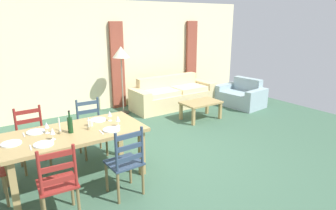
{
  "coord_description": "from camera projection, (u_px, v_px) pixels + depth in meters",
  "views": [
    {
      "loc": [
        -2.42,
        -3.75,
        2.25
      ],
      "look_at": [
        0.42,
        0.47,
        0.75
      ],
      "focal_mm": 31.25,
      "sensor_mm": 36.0,
      "label": 1
    }
  ],
  "objects": [
    {
      "name": "dining_table",
      "position": [
        75.0,
        137.0,
        4.08
      ],
      "size": [
        1.9,
        0.96,
        0.75
      ],
      "color": "#A28752",
      "rests_on": "ground_plane"
    },
    {
      "name": "wine_glass_near_right",
      "position": [
        118.0,
        119.0,
        4.23
      ],
      "size": [
        0.06,
        0.06,
        0.16
      ],
      "color": "white",
      "rests_on": "dining_table"
    },
    {
      "name": "coffee_cup_primary",
      "position": [
        90.0,
        123.0,
        4.25
      ],
      "size": [
        0.07,
        0.07,
        0.09
      ],
      "primitive_type": "cylinder",
      "color": "beige",
      "rests_on": "dining_table"
    },
    {
      "name": "curtain_panel_right",
      "position": [
        191.0,
        59.0,
        8.77
      ],
      "size": [
        0.35,
        0.08,
        2.2
      ],
      "primitive_type": "cube",
      "color": "brown",
      "rests_on": "ground_plane"
    },
    {
      "name": "fork_far_right",
      "position": [
        89.0,
        122.0,
        4.42
      ],
      "size": [
        0.02,
        0.17,
        0.01
      ],
      "primitive_type": "cube",
      "rotation": [
        0.0,
        0.0,
        -0.03
      ],
      "color": "silver",
      "rests_on": "dining_table"
    },
    {
      "name": "fork_near_right",
      "position": [
        101.0,
        132.0,
        4.02
      ],
      "size": [
        0.02,
        0.17,
        0.01
      ],
      "primitive_type": "cube",
      "rotation": [
        0.0,
        0.0,
        -0.04
      ],
      "color": "silver",
      "rests_on": "dining_table"
    },
    {
      "name": "armchair_upholstered",
      "position": [
        242.0,
        96.0,
        7.88
      ],
      "size": [
        0.93,
        1.24,
        0.72
      ],
      "color": "#91A9B2",
      "rests_on": "ground_plane"
    },
    {
      "name": "fork_far_left",
      "position": [
        24.0,
        135.0,
        3.93
      ],
      "size": [
        0.02,
        0.17,
        0.01
      ],
      "primitive_type": "cube",
      "rotation": [
        0.0,
        0.0,
        -0.02
      ],
      "color": "silver",
      "rests_on": "dining_table"
    },
    {
      "name": "curtain_panel_left",
      "position": [
        118.0,
        66.0,
        7.48
      ],
      "size": [
        0.35,
        0.08,
        2.2
      ],
      "primitive_type": "cube",
      "color": "brown",
      "rests_on": "ground_plane"
    },
    {
      "name": "fork_near_left",
      "position": [
        31.0,
        148.0,
        3.54
      ],
      "size": [
        0.03,
        0.17,
        0.01
      ],
      "primitive_type": "cube",
      "rotation": [
        0.0,
        0.0,
        -0.06
      ],
      "color": "silver",
      "rests_on": "dining_table"
    },
    {
      "name": "standing_lamp",
      "position": [
        121.0,
        56.0,
        6.87
      ],
      "size": [
        0.4,
        0.4,
        1.64
      ],
      "color": "#332D28",
      "rests_on": "ground_plane"
    },
    {
      "name": "dining_chair_far_left",
      "position": [
        32.0,
        139.0,
        4.51
      ],
      "size": [
        0.43,
        0.41,
        0.96
      ],
      "color": "maroon",
      "rests_on": "ground_plane"
    },
    {
      "name": "wine_bottle",
      "position": [
        70.0,
        125.0,
        3.98
      ],
      "size": [
        0.07,
        0.07,
        0.32
      ],
      "color": "#143819",
      "rests_on": "dining_table"
    },
    {
      "name": "candle_short",
      "position": [
        89.0,
        126.0,
        4.12
      ],
      "size": [
        0.05,
        0.05,
        0.17
      ],
      "color": "#998C66",
      "rests_on": "dining_table"
    },
    {
      "name": "wine_glass_near_left",
      "position": [
        52.0,
        132.0,
        3.75
      ],
      "size": [
        0.06,
        0.06,
        0.16
      ],
      "color": "white",
      "rests_on": "dining_table"
    },
    {
      "name": "ground_plane",
      "position": [
        163.0,
        159.0,
        4.92
      ],
      "size": [
        9.6,
        9.6,
        0.02
      ],
      "primitive_type": "cube",
      "color": "#3C5E48"
    },
    {
      "name": "wine_glass_far_left",
      "position": [
        47.0,
        126.0,
        3.96
      ],
      "size": [
        0.06,
        0.06,
        0.16
      ],
      "color": "white",
      "rests_on": "dining_table"
    },
    {
      "name": "dinner_plate_near_left",
      "position": [
        44.0,
        144.0,
        3.61
      ],
      "size": [
        0.24,
        0.24,
        0.02
      ],
      "primitive_type": "cylinder",
      "color": "white",
      "rests_on": "dining_table"
    },
    {
      "name": "dining_chair_near_left",
      "position": [
        58.0,
        184.0,
        3.27
      ],
      "size": [
        0.45,
        0.43,
        0.96
      ],
      "color": "maroon",
      "rests_on": "ground_plane"
    },
    {
      "name": "dinner_plate_far_left",
      "position": [
        36.0,
        132.0,
        4.01
      ],
      "size": [
        0.24,
        0.24,
        0.02
      ],
      "primitive_type": "cylinder",
      "color": "white",
      "rests_on": "dining_table"
    },
    {
      "name": "couch",
      "position": [
        172.0,
        96.0,
        7.76
      ],
      "size": [
        2.28,
        0.81,
        0.8
      ],
      "color": "beige",
      "rests_on": "ground_plane"
    },
    {
      "name": "wall_far",
      "position": [
        89.0,
        57.0,
        7.16
      ],
      "size": [
        9.6,
        0.16,
        2.7
      ],
      "primitive_type": "cube",
      "color": "beige",
      "rests_on": "ground_plane"
    },
    {
      "name": "dinner_plate_near_right",
      "position": [
        111.0,
        130.0,
        4.1
      ],
      "size": [
        0.24,
        0.24,
        0.02
      ],
      "primitive_type": "cylinder",
      "color": "white",
      "rests_on": "dining_table"
    },
    {
      "name": "dinner_plate_far_right",
      "position": [
        98.0,
        120.0,
        4.49
      ],
      "size": [
        0.24,
        0.24,
        0.02
      ],
      "primitive_type": "cylinder",
      "color": "white",
      "rests_on": "dining_table"
    },
    {
      "name": "dinner_plate_head_west",
      "position": [
        11.0,
        144.0,
        3.64
      ],
      "size": [
        0.24,
        0.24,
        0.02
      ],
      "primitive_type": "cylinder",
      "color": "white",
      "rests_on": "dining_table"
    },
    {
      "name": "wine_glass_far_right",
      "position": [
        110.0,
        114.0,
        4.45
      ],
      "size": [
        0.06,
        0.06,
        0.16
      ],
      "color": "white",
      "rests_on": "dining_table"
    },
    {
      "name": "candle_tall",
      "position": [
        60.0,
        129.0,
        3.96
      ],
      "size": [
        0.05,
        0.05,
        0.23
      ],
      "color": "#998C66",
      "rests_on": "dining_table"
    },
    {
      "name": "coffee_table",
      "position": [
        201.0,
        104.0,
        6.75
      ],
      "size": [
        0.9,
        0.56,
        0.42
      ],
      "color": "#A28752",
      "rests_on": "ground_plane"
    },
    {
      "name": "dining_chair_far_right",
      "position": [
        91.0,
        127.0,
        4.97
      ],
      "size": [
        0.44,
        0.42,
        0.96
      ],
      "color": "#304557",
      "rests_on": "ground_plane"
    },
    {
      "name": "dining_chair_near_right",
      "position": [
        126.0,
        162.0,
        3.76
      ],
      "size": [
        0.43,
        0.42,
        0.96
      ],
      "color": "#2D3E55",
      "rests_on": "ground_plane"
    }
  ]
}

